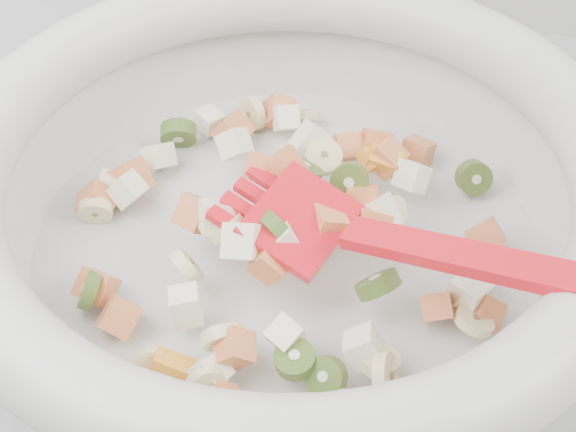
# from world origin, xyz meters

# --- Properties ---
(mixing_bowl) EXTENTS (0.46, 0.44, 0.14)m
(mixing_bowl) POSITION_xyz_m (0.17, 1.40, 0.97)
(mixing_bowl) COLOR silver
(mixing_bowl) RESTS_ON counter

